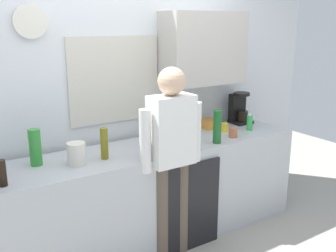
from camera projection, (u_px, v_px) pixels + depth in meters
kitchen_counter at (153, 194)px, 3.50m from camera, size 2.86×0.64×0.88m
dishwasher_panel at (192, 207)px, 3.34m from camera, size 0.56×0.02×0.79m
back_wall_assembly at (138, 85)px, 3.63m from camera, size 4.46×0.42×2.60m
coffee_maker at (239, 109)px, 4.15m from camera, size 0.20×0.20×0.33m
bottle_dark_sauce at (2, 173)px, 2.56m from camera, size 0.06×0.06×0.18m
bottle_green_wine at (217, 127)px, 3.45m from camera, size 0.07×0.07×0.30m
bottle_clear_soda at (35, 147)px, 2.92m from camera, size 0.09×0.09×0.28m
bottle_olive_oil at (104, 144)px, 3.06m from camera, size 0.06×0.06×0.25m
cup_yellow_cup at (225, 127)px, 3.84m from camera, size 0.07×0.07×0.08m
cup_terracotta_mug at (233, 133)px, 3.65m from camera, size 0.08×0.08×0.09m
mixing_bowl at (211, 124)px, 3.98m from camera, size 0.22×0.22×0.08m
potted_plant at (175, 129)px, 3.43m from camera, size 0.15×0.15×0.23m
dish_soap at (250, 123)px, 3.88m from camera, size 0.06×0.06×0.18m
storage_canister at (77, 154)px, 2.95m from camera, size 0.14×0.14×0.17m
person_at_sink at (171, 149)px, 3.12m from camera, size 0.57×0.22×1.60m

